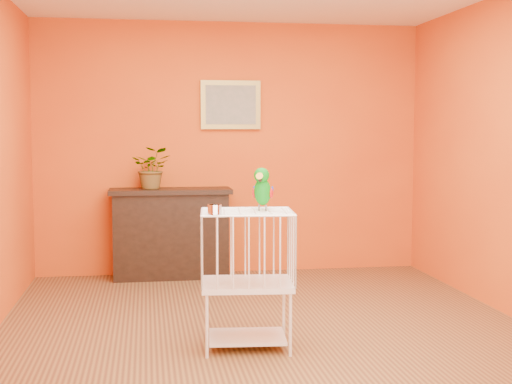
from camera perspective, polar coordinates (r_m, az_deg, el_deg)
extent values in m
plane|color=brown|center=(5.42, 0.84, -11.00)|extent=(4.50, 4.50, 0.00)
plane|color=#DC5814|center=(7.44, -2.06, 3.51)|extent=(4.00, 0.00, 4.00)
plane|color=#DC5814|center=(3.02, 8.04, 1.29)|extent=(4.00, 0.00, 4.00)
cube|color=black|center=(7.26, -6.83, -3.48)|extent=(1.14, 0.38, 0.86)
cube|color=black|center=(7.20, -6.86, 0.08)|extent=(1.22, 0.44, 0.05)
cube|color=black|center=(7.09, -6.78, -3.68)|extent=(0.80, 0.02, 0.43)
cube|color=#531E17|center=(7.22, -8.70, -4.31)|extent=(0.05, 0.17, 0.27)
cube|color=#385028|center=(7.22, -8.09, -4.30)|extent=(0.05, 0.17, 0.27)
cube|color=#531E17|center=(7.22, -7.41, -4.29)|extent=(0.05, 0.17, 0.27)
cube|color=#385028|center=(7.22, -6.65, -4.28)|extent=(0.05, 0.17, 0.27)
cube|color=#531E17|center=(7.23, -5.90, -4.27)|extent=(0.05, 0.17, 0.27)
imported|color=#26722D|center=(7.17, -8.30, 1.54)|extent=(0.43, 0.47, 0.33)
cube|color=#A28A3A|center=(7.41, -2.04, 6.98)|extent=(0.62, 0.03, 0.50)
cube|color=gray|center=(7.39, -2.03, 6.99)|extent=(0.52, 0.01, 0.40)
cube|color=white|center=(4.99, -0.72, -11.50)|extent=(0.55, 0.44, 0.02)
cube|color=white|center=(4.90, -0.72, -7.39)|extent=(0.65, 0.52, 0.04)
cube|color=white|center=(4.82, -0.73, -1.59)|extent=(0.65, 0.52, 0.01)
cylinder|color=white|center=(4.74, -3.96, -10.68)|extent=(0.02, 0.02, 0.42)
cylinder|color=white|center=(4.77, 2.77, -10.58)|extent=(0.02, 0.02, 0.42)
cylinder|color=white|center=(5.15, -3.94, -9.41)|extent=(0.02, 0.02, 0.42)
cylinder|color=white|center=(5.18, 2.24, -9.33)|extent=(0.02, 0.02, 0.42)
cylinder|color=silver|center=(4.61, -3.33, -1.39)|extent=(0.09, 0.09, 0.06)
cylinder|color=#59544C|center=(4.86, 0.25, -1.27)|extent=(0.01, 0.01, 0.04)
cylinder|color=#59544C|center=(4.85, 0.80, -1.28)|extent=(0.01, 0.01, 0.04)
ellipsoid|color=#047E05|center=(4.84, 0.52, 0.03)|extent=(0.16, 0.19, 0.21)
ellipsoid|color=#047E05|center=(4.80, 0.45, 1.34)|extent=(0.14, 0.14, 0.10)
cone|color=orange|center=(4.75, 0.33, 1.17)|extent=(0.07, 0.08, 0.07)
cone|color=black|center=(4.76, 0.36, 0.95)|extent=(0.03, 0.03, 0.03)
sphere|color=black|center=(4.79, -0.02, 1.47)|extent=(0.02, 0.02, 0.02)
sphere|color=black|center=(4.77, 0.83, 1.46)|extent=(0.02, 0.02, 0.02)
ellipsoid|color=#A50C0C|center=(4.86, -0.13, -0.06)|extent=(0.05, 0.07, 0.07)
ellipsoid|color=navy|center=(4.84, 1.22, -0.08)|extent=(0.05, 0.07, 0.07)
cone|color=#047E05|center=(4.92, 0.68, -0.72)|extent=(0.11, 0.16, 0.12)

